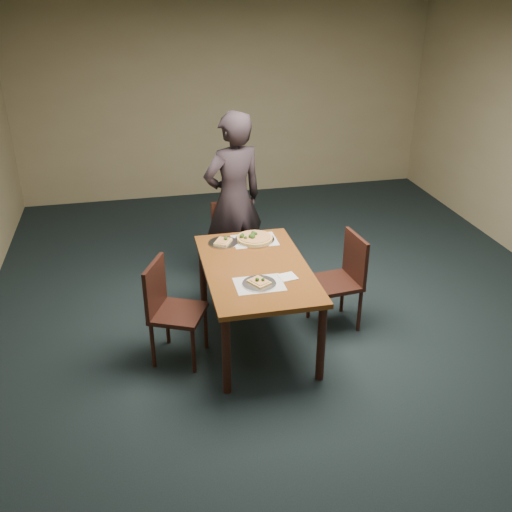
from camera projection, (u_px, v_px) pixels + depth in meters
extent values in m
plane|color=black|center=(302.00, 335.00, 5.34)|extent=(8.00, 8.00, 0.00)
plane|color=tan|center=(226.00, 100.00, 8.22)|extent=(6.00, 0.00, 6.00)
plane|color=white|center=(316.00, 11.00, 4.10)|extent=(8.00, 8.00, 0.00)
cube|color=#5D3112|center=(256.00, 269.00, 4.98)|extent=(0.90, 1.50, 0.04)
cylinder|color=black|center=(226.00, 356.00, 4.46)|extent=(0.07, 0.07, 0.70)
cylinder|color=black|center=(203.00, 274.00, 5.67)|extent=(0.07, 0.07, 0.70)
cylinder|color=black|center=(321.00, 343.00, 4.61)|extent=(0.07, 0.07, 0.70)
cylinder|color=black|center=(279.00, 267.00, 5.82)|extent=(0.07, 0.07, 0.70)
cube|color=black|center=(235.00, 248.00, 5.98)|extent=(0.43, 0.43, 0.04)
cylinder|color=black|center=(222.00, 278.00, 5.89)|extent=(0.04, 0.04, 0.43)
cylinder|color=black|center=(216.00, 262.00, 6.21)|extent=(0.04, 0.04, 0.43)
cylinder|color=black|center=(256.00, 274.00, 5.97)|extent=(0.04, 0.04, 0.43)
cylinder|color=black|center=(248.00, 259.00, 6.28)|extent=(0.04, 0.04, 0.43)
cube|color=black|center=(231.00, 220.00, 6.04)|extent=(0.42, 0.04, 0.44)
cube|color=black|center=(178.00, 313.00, 4.84)|extent=(0.56, 0.56, 0.04)
cylinder|color=black|center=(193.00, 351.00, 4.75)|extent=(0.04, 0.04, 0.43)
cylinder|color=black|center=(153.00, 346.00, 4.82)|extent=(0.04, 0.04, 0.43)
cylinder|color=black|center=(206.00, 327.00, 5.07)|extent=(0.04, 0.04, 0.43)
cylinder|color=black|center=(167.00, 323.00, 5.13)|extent=(0.04, 0.04, 0.43)
cube|color=black|center=(155.00, 286.00, 4.77)|extent=(0.21, 0.40, 0.44)
cube|color=black|center=(335.00, 283.00, 5.31)|extent=(0.46, 0.46, 0.04)
cylinder|color=black|center=(309.00, 298.00, 5.52)|extent=(0.04, 0.04, 0.43)
cylinder|color=black|center=(342.00, 293.00, 5.62)|extent=(0.04, 0.04, 0.43)
cylinder|color=black|center=(324.00, 317.00, 5.21)|extent=(0.04, 0.04, 0.43)
cylinder|color=black|center=(359.00, 311.00, 5.32)|extent=(0.04, 0.04, 0.43)
cube|color=black|center=(355.00, 257.00, 5.26)|extent=(0.08, 0.42, 0.44)
imported|color=black|center=(234.00, 200.00, 5.94)|extent=(0.78, 0.64, 1.85)
cube|color=white|center=(255.00, 240.00, 5.45)|extent=(0.42, 0.32, 0.00)
cube|color=white|center=(259.00, 284.00, 4.68)|extent=(0.40, 0.30, 0.00)
cylinder|color=silver|center=(255.00, 239.00, 5.45)|extent=(0.38, 0.38, 0.01)
cylinder|color=#D7A652|center=(255.00, 238.00, 5.44)|extent=(0.34, 0.34, 0.02)
cylinder|color=#EDD07B|center=(255.00, 237.00, 5.43)|extent=(0.30, 0.30, 0.01)
sphere|color=#1E3D13|center=(250.00, 236.00, 5.42)|extent=(0.03, 0.03, 0.03)
sphere|color=#1E3D13|center=(253.00, 232.00, 5.49)|extent=(0.03, 0.03, 0.03)
sphere|color=#1E3D13|center=(243.00, 235.00, 5.44)|extent=(0.03, 0.03, 0.03)
sphere|color=#1E3D13|center=(256.00, 234.00, 5.46)|extent=(0.03, 0.03, 0.03)
sphere|color=#1E3D13|center=(253.00, 233.00, 5.46)|extent=(0.04, 0.04, 0.04)
sphere|color=#1E3D13|center=(252.00, 237.00, 5.39)|extent=(0.04, 0.04, 0.04)
sphere|color=#1E3D13|center=(253.00, 235.00, 5.43)|extent=(0.03, 0.03, 0.03)
sphere|color=#1E3D13|center=(246.00, 238.00, 5.38)|extent=(0.03, 0.03, 0.03)
sphere|color=#1E3D13|center=(254.00, 233.00, 5.47)|extent=(0.03, 0.03, 0.03)
sphere|color=#1E3D13|center=(251.00, 236.00, 5.40)|extent=(0.04, 0.04, 0.04)
sphere|color=#1E3D13|center=(242.00, 236.00, 5.40)|extent=(0.04, 0.04, 0.04)
sphere|color=#1E3D13|center=(254.00, 237.00, 5.40)|extent=(0.03, 0.03, 0.03)
sphere|color=#1E3D13|center=(251.00, 235.00, 5.42)|extent=(0.03, 0.03, 0.03)
sphere|color=#1E3D13|center=(253.00, 236.00, 5.41)|extent=(0.04, 0.04, 0.04)
cylinder|color=silver|center=(259.00, 283.00, 4.68)|extent=(0.28, 0.28, 0.01)
cube|color=#D7A652|center=(259.00, 282.00, 4.67)|extent=(0.20, 0.21, 0.02)
cube|color=#EDD07B|center=(259.00, 281.00, 4.67)|extent=(0.16, 0.17, 0.01)
sphere|color=#1E3D13|center=(263.00, 280.00, 4.66)|extent=(0.03, 0.03, 0.03)
sphere|color=#1E3D13|center=(257.00, 280.00, 4.66)|extent=(0.03, 0.03, 0.03)
cylinder|color=silver|center=(223.00, 243.00, 5.39)|extent=(0.28, 0.28, 0.01)
cube|color=#D7A652|center=(223.00, 241.00, 5.38)|extent=(0.20, 0.21, 0.02)
cube|color=#EDD07B|center=(223.00, 240.00, 5.38)|extent=(0.16, 0.17, 0.01)
sphere|color=#1E3D13|center=(226.00, 238.00, 5.41)|extent=(0.03, 0.03, 0.03)
sphere|color=#1E3D13|center=(226.00, 239.00, 5.38)|extent=(0.03, 0.03, 0.03)
cube|color=white|center=(288.00, 277.00, 4.79)|extent=(0.16, 0.16, 0.01)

